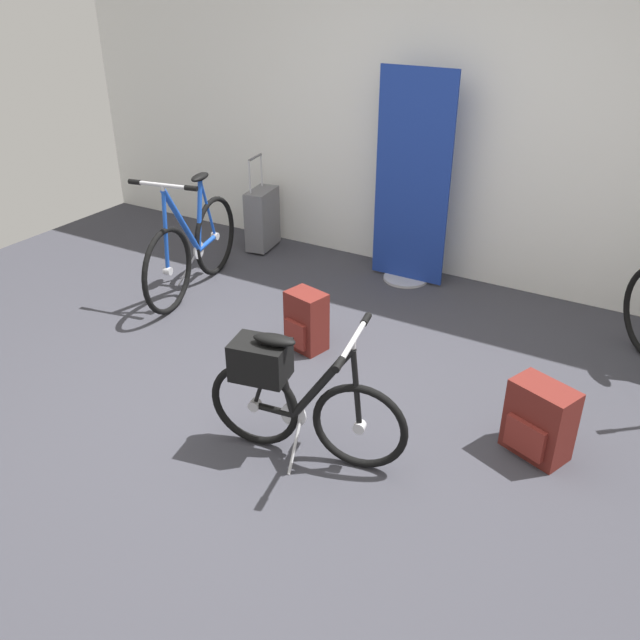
{
  "coord_description": "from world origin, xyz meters",
  "views": [
    {
      "loc": [
        1.73,
        -2.5,
        2.26
      ],
      "look_at": [
        0.11,
        0.24,
        0.55
      ],
      "focal_mm": 37.16,
      "sensor_mm": 36.0,
      "label": 1
    }
  ],
  "objects_px": {
    "folding_bike_foreground": "(291,393)",
    "floor_banner_stand": "(411,192)",
    "rolling_suitcase": "(262,218)",
    "display_bike_right": "(192,247)",
    "backpack_on_floor": "(306,321)",
    "handbag_on_floor": "(539,421)"
  },
  "relations": [
    {
      "from": "display_bike_right",
      "to": "floor_banner_stand",
      "type": "bearing_deg",
      "value": 37.32
    },
    {
      "from": "folding_bike_foreground",
      "to": "handbag_on_floor",
      "type": "xyz_separation_m",
      "value": [
        1.1,
        0.63,
        -0.17
      ]
    },
    {
      "from": "display_bike_right",
      "to": "rolling_suitcase",
      "type": "height_order",
      "value": "display_bike_right"
    },
    {
      "from": "floor_banner_stand",
      "to": "handbag_on_floor",
      "type": "bearing_deg",
      "value": -48.44
    },
    {
      "from": "folding_bike_foreground",
      "to": "floor_banner_stand",
      "type": "bearing_deg",
      "value": 99.14
    },
    {
      "from": "folding_bike_foreground",
      "to": "display_bike_right",
      "type": "bearing_deg",
      "value": 143.44
    },
    {
      "from": "floor_banner_stand",
      "to": "folding_bike_foreground",
      "type": "bearing_deg",
      "value": -80.86
    },
    {
      "from": "floor_banner_stand",
      "to": "rolling_suitcase",
      "type": "bearing_deg",
      "value": -178.67
    },
    {
      "from": "floor_banner_stand",
      "to": "handbag_on_floor",
      "type": "xyz_separation_m",
      "value": [
        1.47,
        -1.65,
        -0.53
      ]
    },
    {
      "from": "folding_bike_foreground",
      "to": "handbag_on_floor",
      "type": "relative_size",
      "value": 2.56
    },
    {
      "from": "floor_banner_stand",
      "to": "rolling_suitcase",
      "type": "height_order",
      "value": "floor_banner_stand"
    },
    {
      "from": "floor_banner_stand",
      "to": "display_bike_right",
      "type": "xyz_separation_m",
      "value": [
        -1.34,
        -1.02,
        -0.37
      ]
    },
    {
      "from": "floor_banner_stand",
      "to": "folding_bike_foreground",
      "type": "distance_m",
      "value": 2.34
    },
    {
      "from": "folding_bike_foreground",
      "to": "rolling_suitcase",
      "type": "xyz_separation_m",
      "value": [
        -1.75,
        2.25,
        -0.08
      ]
    },
    {
      "from": "floor_banner_stand",
      "to": "folding_bike_foreground",
      "type": "relative_size",
      "value": 1.57
    },
    {
      "from": "handbag_on_floor",
      "to": "rolling_suitcase",
      "type": "bearing_deg",
      "value": 150.36
    },
    {
      "from": "rolling_suitcase",
      "to": "backpack_on_floor",
      "type": "bearing_deg",
      "value": -46.2
    },
    {
      "from": "display_bike_right",
      "to": "backpack_on_floor",
      "type": "relative_size",
      "value": 3.35
    },
    {
      "from": "rolling_suitcase",
      "to": "handbag_on_floor",
      "type": "bearing_deg",
      "value": -29.64
    },
    {
      "from": "floor_banner_stand",
      "to": "folding_bike_foreground",
      "type": "height_order",
      "value": "floor_banner_stand"
    },
    {
      "from": "floor_banner_stand",
      "to": "display_bike_right",
      "type": "height_order",
      "value": "floor_banner_stand"
    },
    {
      "from": "backpack_on_floor",
      "to": "handbag_on_floor",
      "type": "height_order",
      "value": "handbag_on_floor"
    }
  ]
}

